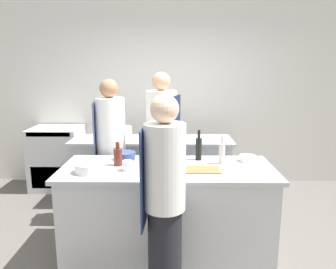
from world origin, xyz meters
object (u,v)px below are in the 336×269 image
chef_at_pass_far (111,152)px  bowl_wooden_salad (169,163)px  chef_at_stove (162,148)px  cup (128,166)px  bowl_ceramic_blue (125,156)px  bottle_olive_oil (118,156)px  bottle_wine (199,148)px  bottle_vinegar (222,153)px  bowl_mixing_large (248,158)px  bowl_prep_small (89,168)px  chef_at_prep_near (164,199)px  stockpot (121,133)px  oven_range (58,158)px

chef_at_pass_far → bowl_wooden_salad: 0.92m
chef_at_stove → cup: bearing=-4.8°
bowl_ceramic_blue → bottle_olive_oil: bearing=-100.6°
bottle_wine → bowl_ceramic_blue: size_ratio=1.47×
bottle_olive_oil → bottle_wine: (0.81, 0.21, 0.03)m
bottle_vinegar → bowl_ceramic_blue: 1.00m
bowl_mixing_large → bowl_prep_small: (-1.54, -0.37, 0.01)m
chef_at_prep_near → bowl_mixing_large: bearing=-41.2°
bowl_prep_small → bowl_ceramic_blue: (0.27, 0.43, -0.00)m
chef_at_prep_near → chef_at_pass_far: (-0.66, 1.31, 0.02)m
bottle_olive_oil → cup: bearing=-54.6°
bowl_wooden_salad → stockpot: bearing=118.5°
cup → stockpot: stockpot is taller
bottle_olive_oil → bowl_prep_small: 0.32m
bowl_prep_small → stockpot: (0.08, 1.42, 0.04)m
chef_at_stove → chef_at_pass_far: (-0.59, -0.07, -0.04)m
chef_at_stove → bowl_mixing_large: bearing=74.9°
chef_at_pass_far → cup: bearing=-165.8°
bottle_wine → chef_at_prep_near: bearing=-110.2°
bottle_wine → stockpot: bearing=134.1°
bottle_vinegar → bottle_wine: (-0.22, 0.14, 0.01)m
bowl_mixing_large → oven_range: bearing=148.5°
bowl_ceramic_blue → bowl_prep_small: bearing=-122.6°
bowl_mixing_large → bowl_ceramic_blue: size_ratio=0.78×
chef_at_prep_near → cup: bearing=36.3°
oven_range → bowl_prep_small: size_ratio=3.68×
chef_at_pass_far → bottle_wine: (0.99, -0.40, 0.16)m
chef_at_prep_near → bowl_ceramic_blue: 1.02m
chef_at_prep_near → bottle_wine: bearing=-17.3°
chef_at_pass_far → bottle_olive_oil: bearing=-170.2°
chef_at_prep_near → stockpot: size_ratio=5.61×
bowl_prep_small → chef_at_prep_near: bearing=-34.6°
oven_range → stockpot: bearing=-25.5°
bottle_wine → cup: bottle_wine is taller
bowl_prep_small → bottle_vinegar: bearing=12.5°
stockpot → oven_range: bearing=154.5°
oven_range → bowl_wooden_salad: 2.48m
bottle_olive_oil → bottle_vinegar: bearing=3.5°
bowl_ceramic_blue → bowl_wooden_salad: (0.46, -0.22, -0.01)m
oven_range → bowl_wooden_salad: size_ratio=5.79×
bottle_olive_oil → bowl_wooden_salad: size_ratio=1.46×
oven_range → bottle_vinegar: (2.25, -1.65, 0.54)m
oven_range → bottle_vinegar: 2.84m
chef_at_prep_near → bowl_ceramic_blue: size_ratio=7.68×
chef_at_pass_far → bowl_ceramic_blue: bearing=-157.4°
bottle_wine → bottle_vinegar: bearing=-32.8°
oven_range → bottle_wine: bottle_wine is taller
bottle_vinegar → bowl_wooden_salad: bottle_vinegar is taller
chef_at_pass_far → bowl_ceramic_blue: size_ratio=7.94×
bowl_mixing_large → cup: size_ratio=1.72×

